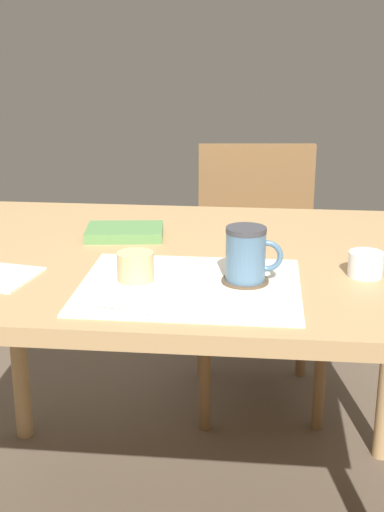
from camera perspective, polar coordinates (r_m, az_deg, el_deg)
name	(u,v)px	position (r m, az deg, el deg)	size (l,w,h in m)	color
dining_table	(184,286)	(1.60, -0.66, -2.40)	(1.19, 0.86, 0.73)	tan
wooden_chair	(258,261)	(2.34, 5.27, -0.43)	(0.46, 0.46, 0.84)	brown
placemat	(190,286)	(1.38, -0.17, -2.42)	(0.42, 0.35, 0.00)	silver
pastry_plate	(136,283)	(1.37, -4.51, -2.15)	(0.14, 0.14, 0.01)	white
pastry	(135,266)	(1.36, -4.54, -0.83)	(0.07, 0.07, 0.05)	#E5BC7F
coffee_coaster	(245,281)	(1.39, 4.26, -1.99)	(0.09, 0.09, 0.01)	brown
coffee_mug	(247,254)	(1.38, 4.42, 0.18)	(0.11, 0.08, 0.11)	slate
teaspoon	(120,307)	(1.26, -5.82, -4.11)	(0.01, 0.01, 0.13)	silver
sugar_bowl	(366,264)	(1.47, 13.72, -0.62)	(0.07, 0.07, 0.05)	white
small_book	(125,232)	(1.70, -5.40, 1.92)	(0.18, 0.12, 0.02)	#598C4C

